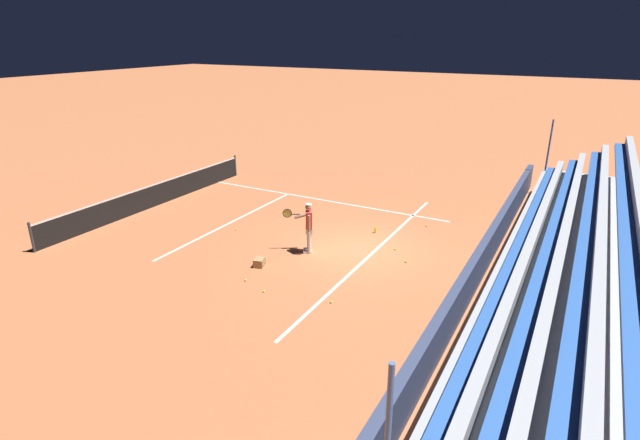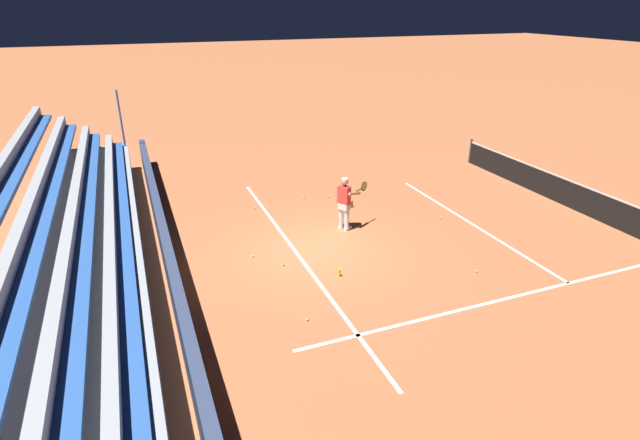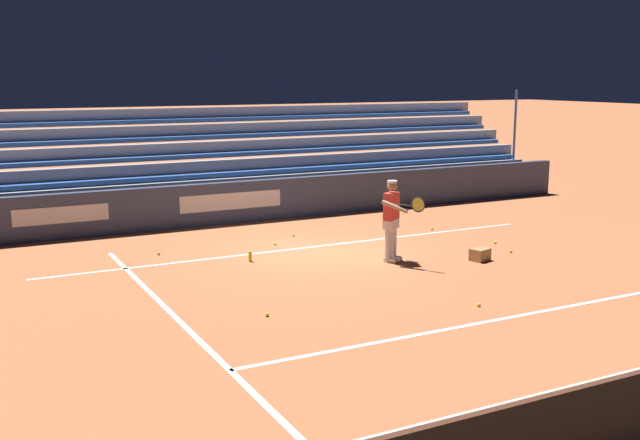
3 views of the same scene
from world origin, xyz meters
name	(u,v)px [view 2 (image 2 of 3)]	position (x,y,z in m)	size (l,w,h in m)	color
ground_plane	(313,251)	(0.00, 0.00, 0.00)	(160.00, 160.00, 0.00)	#B7663D
court_baseline_white	(297,253)	(0.00, -0.50, 0.00)	(12.00, 0.10, 0.01)	white
court_sideline_white	(522,295)	(4.11, 4.00, 0.00)	(0.10, 12.00, 0.01)	white
court_service_line_white	(470,223)	(0.00, 5.50, 0.00)	(8.22, 0.10, 0.01)	white
back_wall_sponsor_board	(168,258)	(0.01, -4.03, 0.55)	(21.23, 0.25, 1.10)	#384260
bleacher_stand	(73,266)	(0.00, -6.26, 0.76)	(20.16, 3.20, 3.40)	#9EA3A8
tennis_player	(345,203)	(-1.03, 1.45, 0.89)	(0.55, 1.07, 1.71)	silver
ball_box_cardboard	(346,203)	(-2.72, 2.26, 0.13)	(0.40, 0.30, 0.26)	#A87F51
tennis_ball_near_player	(307,319)	(3.19, -1.35, 0.03)	(0.07, 0.07, 0.07)	#CCE533
tennis_ball_toward_net	(477,271)	(2.77, 3.65, 0.03)	(0.07, 0.07, 0.07)	#CCE533
tennis_ball_by_box	(329,197)	(-3.78, 2.03, 0.03)	(0.07, 0.07, 0.07)	#CCE533
tennis_ball_on_baseline	(253,256)	(-0.25, -1.74, 0.03)	(0.07, 0.07, 0.07)	#CCE533
tennis_ball_far_right	(254,208)	(-3.70, -0.81, 0.03)	(0.07, 0.07, 0.07)	#CCE533
tennis_ball_far_left	(304,197)	(-4.08, 1.16, 0.03)	(0.07, 0.07, 0.07)	#CCE533
tennis_ball_midcourt	(441,218)	(-0.62, 4.81, 0.03)	(0.07, 0.07, 0.07)	#CCE533
tennis_ball_stray_back	(284,265)	(0.54, -1.08, 0.03)	(0.07, 0.07, 0.07)	#CCE533
water_bottle	(339,273)	(1.64, 0.12, 0.11)	(0.07, 0.07, 0.22)	yellow
tennis_net	(567,193)	(0.00, 9.55, 0.49)	(11.09, 0.09, 1.07)	#33383D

